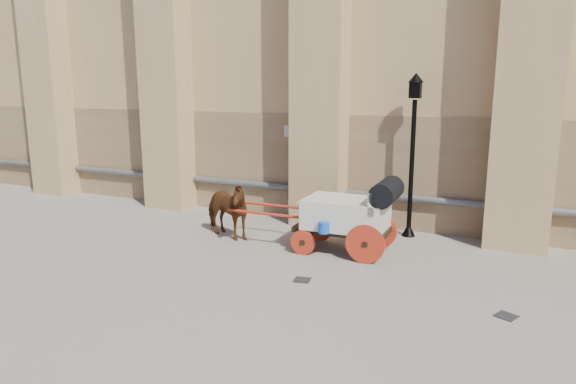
% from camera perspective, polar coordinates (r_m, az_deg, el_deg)
% --- Properties ---
extents(ground, '(90.00, 90.00, 0.00)m').
position_cam_1_polar(ground, '(10.75, 1.25, -8.77)').
color(ground, '#6D6459').
rests_on(ground, ground).
extents(horse, '(1.90, 1.32, 1.47)m').
position_cam_1_polar(horse, '(12.93, -7.03, -1.91)').
color(horse, '#5C2F13').
rests_on(horse, ground).
extents(carriage, '(4.04, 1.45, 1.76)m').
position_cam_1_polar(carriage, '(11.71, 7.09, -2.27)').
color(carriage, black).
rests_on(carriage, ground).
extents(street_lamp, '(0.38, 0.38, 4.07)m').
position_cam_1_polar(street_lamp, '(13.08, 13.66, 4.43)').
color(street_lamp, black).
rests_on(street_lamp, ground).
extents(drain_grate_near, '(0.37, 0.37, 0.01)m').
position_cam_1_polar(drain_grate_near, '(10.27, 1.59, -9.74)').
color(drain_grate_near, black).
rests_on(drain_grate_near, ground).
extents(drain_grate_far, '(0.42, 0.42, 0.01)m').
position_cam_1_polar(drain_grate_far, '(9.51, 23.08, -12.56)').
color(drain_grate_far, black).
rests_on(drain_grate_far, ground).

